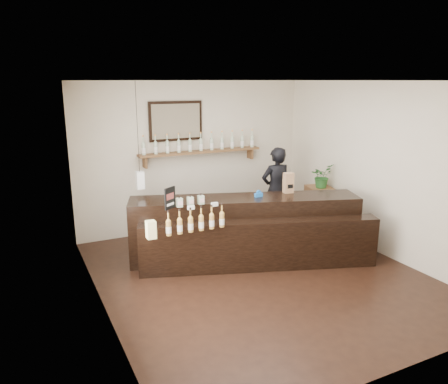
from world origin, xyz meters
name	(u,v)px	position (x,y,z in m)	size (l,w,h in m)	color
ground	(259,275)	(0.00, 0.00, 0.00)	(5.00, 5.00, 0.00)	black
room_shell	(262,162)	(0.00, 0.00, 1.70)	(5.00, 5.00, 5.00)	beige
back_wall_decor	(188,139)	(-0.15, 2.37, 1.76)	(2.66, 0.96, 1.69)	brown
counter	(248,232)	(0.12, 0.57, 0.47)	(3.63, 2.13, 1.18)	black
promo_sign	(170,198)	(-1.14, 0.63, 1.17)	(0.20, 0.14, 0.32)	black
paper_bag	(288,183)	(0.91, 0.64, 1.18)	(0.17, 0.14, 0.33)	#966B48
tape_dispenser	(259,194)	(0.34, 0.64, 1.05)	(0.13, 0.05, 0.11)	blue
side_cabinet	(320,210)	(2.00, 1.16, 0.43)	(0.57, 0.69, 0.87)	brown
potted_plant	(322,176)	(2.00, 1.16, 1.09)	(0.40, 0.34, 0.44)	#286227
shopkeeper	(276,185)	(1.26, 1.55, 0.92)	(0.67, 0.44, 1.83)	black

